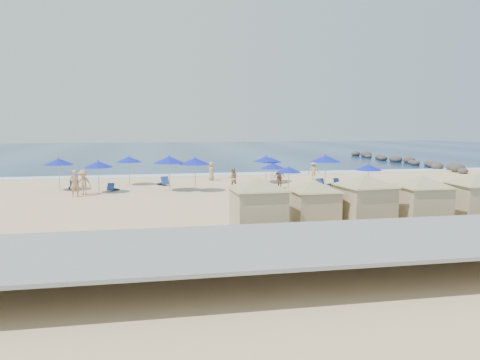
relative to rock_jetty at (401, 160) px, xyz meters
name	(u,v)px	position (x,y,z in m)	size (l,w,h in m)	color
ground	(265,200)	(-24.01, -24.90, -0.36)	(160.00, 160.00, 0.00)	beige
ocean	(191,151)	(-24.01, 30.10, -0.33)	(160.00, 80.00, 0.06)	navy
surf_line	(227,174)	(-24.01, -9.40, -0.32)	(160.00, 2.50, 0.08)	white
seawall	(352,241)	(-24.01, -38.40, 0.29)	(160.00, 6.10, 1.22)	gray
rock_jetty	(401,160)	(0.00, 0.00, 0.00)	(2.56, 26.66, 0.96)	#322C29
trash_bin	(337,207)	(-21.34, -30.53, 0.06)	(0.85, 0.85, 0.85)	black
cabana_0	(258,200)	(-26.75, -34.68, 1.33)	(4.71, 4.71, 2.95)	tan
cabana_1	(314,200)	(-24.02, -34.24, 1.17)	(4.27, 4.27, 2.68)	tan
cabana_2	(365,196)	(-21.64, -34.50, 1.32)	(4.67, 4.67, 2.94)	tan
cabana_3	(422,196)	(-18.85, -34.67, 1.27)	(4.54, 4.54, 2.85)	tan
cabana_4	(476,193)	(-15.93, -34.63, 1.29)	(4.60, 4.60, 2.89)	tan
umbrella_0	(59,162)	(-38.10, -17.56, 1.81)	(2.20, 2.20, 2.50)	#A5A8AD
umbrella_1	(98,164)	(-35.05, -19.52, 1.72)	(2.11, 2.11, 2.41)	#A5A8AD
umbrella_2	(129,159)	(-33.06, -15.45, 1.74)	(2.13, 2.13, 2.43)	#A5A8AD
umbrella_3	(195,161)	(-28.12, -20.04, 1.89)	(2.28, 2.28, 2.60)	#A5A8AD
umbrella_4	(169,160)	(-29.97, -19.50, 1.97)	(2.37, 2.37, 2.69)	#A5A8AD
umbrella_5	(273,166)	(-22.31, -20.47, 1.49)	(1.87, 1.87, 2.13)	#A5A8AD
umbrella_6	(271,160)	(-21.14, -15.57, 1.52)	(1.91, 1.91, 2.18)	#A5A8AD
umbrella_7	(289,170)	(-21.78, -22.90, 1.42)	(1.80, 1.80, 2.05)	#A5A8AD
umbrella_8	(266,159)	(-21.85, -16.53, 1.70)	(2.09, 2.09, 2.38)	#A5A8AD
umbrella_9	(326,159)	(-18.08, -20.33, 1.95)	(2.34, 2.34, 2.67)	#A5A8AD
umbrella_10	(369,167)	(-16.02, -23.44, 1.53)	(1.91, 1.91, 2.18)	#A5A8AD
beach_chair_0	(74,186)	(-37.14, -17.31, -0.10)	(0.96, 1.50, 0.76)	navy
beach_chair_1	(113,188)	(-34.16, -18.72, -0.14)	(0.92, 1.29, 0.65)	navy
beach_chair_2	(163,182)	(-30.38, -16.15, -0.10)	(1.13, 1.53, 0.77)	navy
beach_chair_3	(240,193)	(-25.25, -22.80, -0.15)	(0.66, 1.18, 0.62)	navy
beach_chair_4	(318,184)	(-18.38, -19.68, -0.10)	(0.67, 1.40, 0.76)	navy
beach_chair_5	(334,183)	(-16.73, -18.86, -0.14)	(0.87, 1.28, 0.65)	navy
beachgoer_0	(75,183)	(-36.49, -21.06, 0.57)	(0.68, 0.45, 1.87)	tan
beachgoer_1	(233,178)	(-25.10, -19.00, 0.44)	(0.78, 0.61, 1.61)	tan
beachgoer_2	(279,177)	(-21.50, -19.47, 0.51)	(1.02, 0.42, 1.74)	tan
beachgoer_3	(314,171)	(-17.01, -14.83, 0.45)	(1.04, 0.60, 1.62)	tan
beachgoer_4	(211,171)	(-26.08, -13.57, 0.46)	(0.80, 0.52, 1.64)	tan
beachgoer_5	(83,182)	(-36.02, -20.31, 0.53)	(1.15, 0.66, 1.79)	tan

